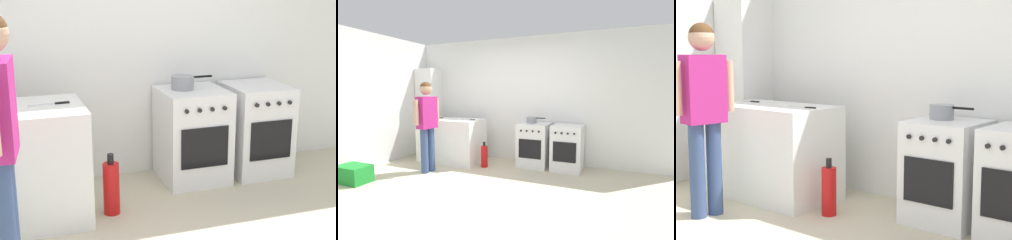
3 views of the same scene
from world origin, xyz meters
TOP-DOWN VIEW (x-y plane):
  - back_wall at (0.00, 1.95)m, footprint 6.00×0.10m
  - oven_left at (0.35, 1.58)m, footprint 0.58×0.62m
  - oven_right at (1.00, 1.58)m, footprint 0.55×0.62m
  - pot at (0.27, 1.62)m, footprint 0.38×0.20m
  - knife_chef at (-0.94, 1.22)m, footprint 0.31×0.05m
  - fire_extinguisher at (-0.52, 1.10)m, footprint 0.13×0.13m

SIDE VIEW (x-z plane):
  - fire_extinguisher at x=-0.52m, z-range -0.03..0.47m
  - oven_right at x=1.00m, z-range 0.00..0.85m
  - oven_left at x=0.35m, z-range 0.00..0.85m
  - knife_chef at x=-0.94m, z-range 0.90..0.91m
  - pot at x=0.27m, z-range 0.85..0.97m
  - back_wall at x=0.00m, z-range 0.00..2.60m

